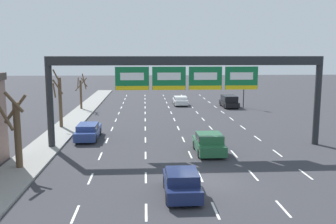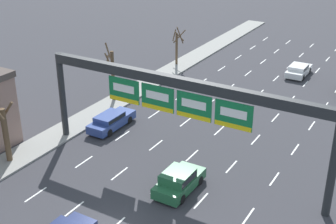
# 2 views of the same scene
# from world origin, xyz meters

# --- Properties ---
(lane_dashes) EXTENTS (13.32, 67.00, 0.01)m
(lane_dashes) POSITION_xyz_m (0.00, 13.50, 0.00)
(lane_dashes) COLOR white
(lane_dashes) RESTS_ON ground_plane
(sign_gantry) EXTENTS (21.92, 0.70, 7.20)m
(sign_gantry) POSITION_xyz_m (0.00, 8.61, 5.83)
(sign_gantry) COLOR #232628
(sign_gantry) RESTS_ON ground_plane
(car_white) EXTENTS (1.95, 4.43, 1.27)m
(car_white) POSITION_xyz_m (1.83, 33.16, 0.69)
(car_white) COLOR silver
(car_white) RESTS_ON ground_plane
(car_blue) EXTENTS (1.81, 4.88, 1.36)m
(car_blue) POSITION_xyz_m (-8.30, 11.73, 0.74)
(car_blue) COLOR navy
(car_blue) RESTS_ON ground_plane
(car_green) EXTENTS (1.99, 4.27, 1.54)m
(car_green) POSITION_xyz_m (1.44, 6.29, 0.82)
(car_green) COLOR #235B38
(car_green) RESTS_ON ground_plane
(tree_bare_closest) EXTENTS (1.92, 2.03, 4.98)m
(tree_bare_closest) POSITION_xyz_m (-11.51, 3.15, 2.67)
(tree_bare_closest) COLOR brown
(tree_bare_closest) RESTS_ON sidewalk_left
(tree_bare_second) EXTENTS (1.23, 1.15, 5.75)m
(tree_bare_second) POSITION_xyz_m (-11.76, 16.71, 2.90)
(tree_bare_second) COLOR brown
(tree_bare_second) RESTS_ON sidewalk_left
(tree_bare_third) EXTENTS (1.76, 1.77, 4.70)m
(tree_bare_third) POSITION_xyz_m (-11.76, 29.44, 2.49)
(tree_bare_third) COLOR brown
(tree_bare_third) RESTS_ON sidewalk_left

